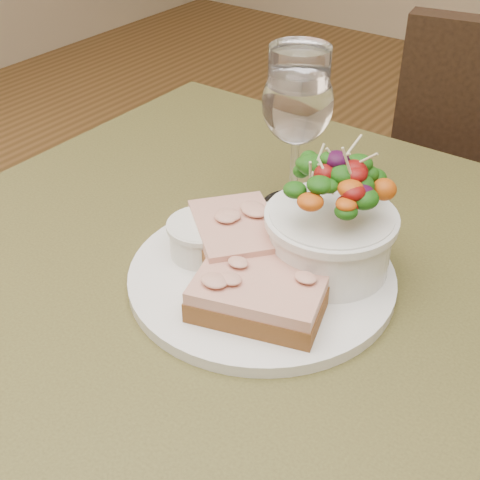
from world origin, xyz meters
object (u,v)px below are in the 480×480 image
Objects in this scene: cafe_table at (250,377)px; sandwich_back at (236,235)px; ramekin at (202,237)px; sandwich_front at (260,293)px; dinner_plate at (262,276)px; salad_bowl at (332,215)px; wine_glass at (297,108)px.

sandwich_back reaches higher than cafe_table.
ramekin is at bearing -107.99° from sandwich_back.
sandwich_front is 0.08m from sandwich_back.
cafe_table is 6.05× the size of sandwich_back.
ramekin is (-0.08, 0.02, 0.13)m from cafe_table.
cafe_table is at bearing -16.10° from ramekin.
dinner_plate is 4.04× the size of ramekin.
wine_glass is at bearing 137.30° from salad_bowl.
sandwich_back is at bearing -84.67° from wine_glass.
salad_bowl reaches higher than sandwich_back.
sandwich_back is 0.03m from ramekin.
dinner_plate is 1.97× the size of sandwich_back.
wine_glass is (-0.10, 0.09, 0.05)m from salad_bowl.
sandwich_front is at bearing -35.13° from cafe_table.
cafe_table is 12.38× the size of ramekin.
cafe_table is 6.30× the size of salad_bowl.
dinner_plate is at bearing -69.99° from wine_glass.
cafe_table is 0.19m from salad_bowl.
dinner_plate is 0.05m from sandwich_back.
wine_glass is at bearing 135.08° from sandwich_back.
wine_glass reaches higher than sandwich_front.
sandwich_back is (-0.07, 0.05, 0.01)m from sandwich_front.
sandwich_back is at bearing 32.27° from ramekin.
dinner_plate is 0.18m from wine_glass.
ramekin is at bearing -171.85° from dinner_plate.
dinner_plate is 0.07m from ramekin.
sandwich_back is 0.15m from wine_glass.
wine_glass is (-0.01, 0.12, 0.09)m from sandwich_back.
dinner_plate is at bearing 106.68° from cafe_table.
wine_glass is (-0.06, 0.17, 0.22)m from cafe_table.
cafe_table is at bearing -73.32° from dinner_plate.
cafe_table is at bearing 128.27° from sandwich_front.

